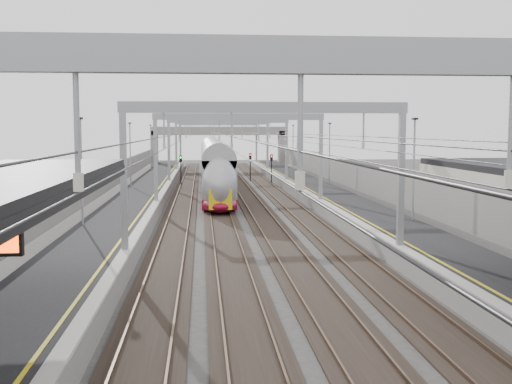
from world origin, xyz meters
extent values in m
cube|color=black|center=(-8.00, 45.00, 0.50)|extent=(4.00, 120.00, 1.00)
cube|color=black|center=(8.00, 45.00, 0.50)|extent=(4.00, 120.00, 1.00)
cube|color=black|center=(-4.50, 45.00, 0.04)|extent=(2.40, 140.00, 0.08)
cube|color=brown|center=(-5.22, 45.00, 0.13)|extent=(0.07, 140.00, 0.14)
cube|color=brown|center=(-3.78, 45.00, 0.13)|extent=(0.07, 140.00, 0.14)
cube|color=black|center=(-1.50, 45.00, 0.04)|extent=(2.40, 140.00, 0.08)
cube|color=brown|center=(-2.22, 45.00, 0.13)|extent=(0.07, 140.00, 0.14)
cube|color=brown|center=(-0.78, 45.00, 0.13)|extent=(0.07, 140.00, 0.14)
cube|color=black|center=(1.50, 45.00, 0.04)|extent=(2.40, 140.00, 0.08)
cube|color=brown|center=(0.78, 45.00, 0.13)|extent=(0.07, 140.00, 0.14)
cube|color=brown|center=(2.22, 45.00, 0.13)|extent=(0.07, 140.00, 0.14)
cube|color=black|center=(4.50, 45.00, 0.04)|extent=(2.40, 140.00, 0.08)
cube|color=brown|center=(3.78, 45.00, 0.13)|extent=(0.07, 140.00, 0.14)
cube|color=brown|center=(5.22, 45.00, 0.13)|extent=(0.07, 140.00, 0.14)
cube|color=#919499|center=(0.00, 2.00, 7.35)|extent=(13.00, 0.25, 0.50)
cube|color=#919499|center=(-6.30, 22.00, 4.30)|extent=(0.28, 0.28, 6.60)
cube|color=#919499|center=(6.30, 22.00, 4.30)|extent=(0.28, 0.28, 6.60)
cube|color=#919499|center=(0.00, 22.00, 7.35)|extent=(13.00, 0.25, 0.50)
cube|color=#919499|center=(-6.30, 42.00, 4.30)|extent=(0.28, 0.28, 6.60)
cube|color=#919499|center=(6.30, 42.00, 4.30)|extent=(0.28, 0.28, 6.60)
cube|color=#919499|center=(0.00, 42.00, 7.35)|extent=(13.00, 0.25, 0.50)
cube|color=#919499|center=(-6.30, 62.00, 4.30)|extent=(0.28, 0.28, 6.60)
cube|color=#919499|center=(6.30, 62.00, 4.30)|extent=(0.28, 0.28, 6.60)
cube|color=#919499|center=(0.00, 62.00, 7.35)|extent=(13.00, 0.25, 0.50)
cube|color=#919499|center=(-6.30, 82.00, 4.30)|extent=(0.28, 0.28, 6.60)
cube|color=#919499|center=(6.30, 82.00, 4.30)|extent=(0.28, 0.28, 6.60)
cube|color=#919499|center=(0.00, 82.00, 7.35)|extent=(13.00, 0.25, 0.50)
cube|color=#919499|center=(-6.30, 100.00, 4.30)|extent=(0.28, 0.28, 6.60)
cube|color=#919499|center=(6.30, 100.00, 4.30)|extent=(0.28, 0.28, 6.60)
cube|color=#919499|center=(0.00, 100.00, 7.35)|extent=(13.00, 0.25, 0.50)
cylinder|color=#262628|center=(-4.50, 50.00, 5.50)|extent=(0.03, 140.00, 0.03)
cylinder|color=#262628|center=(-1.50, 50.00, 5.50)|extent=(0.03, 140.00, 0.03)
cylinder|color=#262628|center=(1.50, 50.00, 5.50)|extent=(0.03, 140.00, 0.03)
cylinder|color=#262628|center=(4.50, 50.00, 5.50)|extent=(0.03, 140.00, 0.03)
cube|color=gray|center=(0.00, 100.00, 6.20)|extent=(22.00, 2.20, 1.40)
cube|color=gray|center=(-10.50, 100.00, 3.10)|extent=(1.00, 2.20, 6.20)
cube|color=gray|center=(10.50, 100.00, 3.10)|extent=(1.00, 2.20, 6.20)
cube|color=gray|center=(-11.20, 45.00, 1.60)|extent=(0.30, 120.00, 3.20)
cube|color=gray|center=(11.20, 45.00, 1.60)|extent=(0.30, 120.00, 3.20)
cube|color=maroon|center=(-1.50, 53.58, 0.60)|extent=(2.71, 23.09, 0.80)
cube|color=#96969B|center=(-1.50, 53.58, 2.51)|extent=(2.71, 23.09, 3.01)
cube|color=black|center=(-1.50, 45.50, 0.28)|extent=(2.01, 2.41, 0.50)
cube|color=maroon|center=(-1.50, 77.07, 0.60)|extent=(2.71, 23.09, 0.80)
cube|color=#96969B|center=(-1.50, 77.07, 2.51)|extent=(2.71, 23.09, 3.01)
cube|color=black|center=(-1.50, 68.99, 0.28)|extent=(2.01, 2.41, 0.50)
ellipsoid|color=#96969B|center=(-1.50, 41.84, 2.21)|extent=(2.71, 5.22, 4.22)
cube|color=yellow|center=(-1.50, 39.68, 1.30)|extent=(1.71, 0.12, 1.51)
cube|color=black|center=(-1.50, 40.13, 2.81)|extent=(1.61, 0.58, 0.94)
cylinder|color=black|center=(-5.20, 66.45, 1.50)|extent=(0.12, 0.12, 3.00)
cube|color=black|center=(-5.20, 66.45, 3.10)|extent=(0.32, 0.22, 0.75)
sphere|color=#0CE526|center=(-5.20, 66.32, 3.25)|extent=(0.16, 0.16, 0.16)
cylinder|color=black|center=(3.20, 72.80, 1.50)|extent=(0.12, 0.12, 3.00)
cube|color=black|center=(3.20, 72.80, 3.10)|extent=(0.32, 0.22, 0.75)
sphere|color=red|center=(3.20, 72.67, 3.25)|extent=(0.16, 0.16, 0.16)
cylinder|color=black|center=(5.40, 68.66, 1.50)|extent=(0.12, 0.12, 3.00)
cube|color=black|center=(5.40, 68.66, 3.10)|extent=(0.32, 0.22, 0.75)
sphere|color=red|center=(5.40, 68.53, 3.25)|extent=(0.16, 0.16, 0.16)
camera|label=1|loc=(-2.85, -6.73, 6.34)|focal=45.00mm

